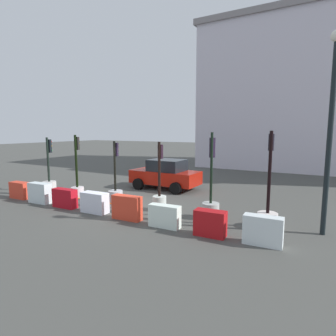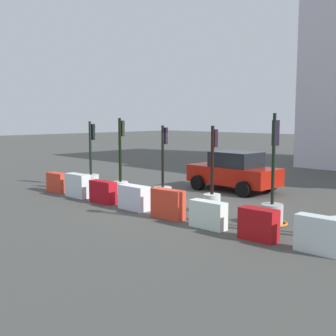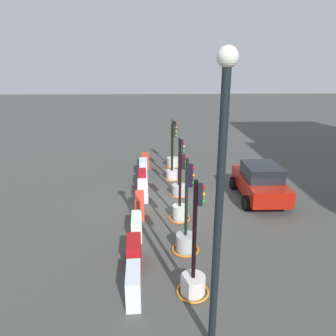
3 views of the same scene
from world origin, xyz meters
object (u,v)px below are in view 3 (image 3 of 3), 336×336
object	(u,v)px
construction_barrier_3	(143,191)
construction_barrier_5	(137,226)
traffic_light_1	(172,170)
traffic_light_5	(193,277)
traffic_light_2	(179,186)
construction_barrier_2	(142,179)
traffic_light_4	(186,237)
car_red_compact	(260,182)
traffic_light_0	(173,159)
construction_barrier_4	(140,205)
construction_barrier_0	(145,161)
street_lamp_post	(220,190)
construction_barrier_7	(134,285)
construction_barrier_6	(134,252)
construction_barrier_1	(143,168)
traffic_light_3	(180,207)

from	to	relation	value
construction_barrier_3	construction_barrier_5	world-z (taller)	construction_barrier_3
traffic_light_1	traffic_light_5	distance (m)	8.90
traffic_light_2	construction_barrier_5	size ratio (longest dim) A/B	2.53
traffic_light_5	construction_barrier_2	xyz separation A→B (m)	(-7.96, -1.65, -0.09)
traffic_light_4	construction_barrier_5	world-z (taller)	traffic_light_4
car_red_compact	traffic_light_4	bearing A→B (deg)	-42.63
traffic_light_0	construction_barrier_4	world-z (taller)	traffic_light_0
traffic_light_1	car_red_compact	distance (m)	4.76
traffic_light_5	construction_barrier_0	world-z (taller)	traffic_light_5
construction_barrier_4	car_red_compact	bearing A→B (deg)	105.50
car_red_compact	street_lamp_post	bearing A→B (deg)	-24.75
traffic_light_4	construction_barrier_7	xyz separation A→B (m)	(2.19, -1.58, -0.07)
traffic_light_0	construction_barrier_6	xyz separation A→B (m)	(9.76, -1.75, -0.08)
traffic_light_1	construction_barrier_1	size ratio (longest dim) A/B	2.68
construction_barrier_6	traffic_light_1	bearing A→B (deg)	168.04
traffic_light_4	construction_barrier_4	distance (m)	3.10
car_red_compact	construction_barrier_0	bearing A→B (deg)	-132.73
traffic_light_1	traffic_light_5	xyz separation A→B (m)	(8.90, 0.08, -0.05)
car_red_compact	construction_barrier_1	bearing A→B (deg)	-121.87
traffic_light_4	construction_barrier_1	size ratio (longest dim) A/B	2.81
construction_barrier_6	car_red_compact	size ratio (longest dim) A/B	0.26
construction_barrier_2	construction_barrier_4	world-z (taller)	construction_barrier_4
traffic_light_3	construction_barrier_4	bearing A→B (deg)	-104.61
traffic_light_3	street_lamp_post	xyz separation A→B (m)	(5.88, 0.23, 3.15)
traffic_light_0	traffic_light_1	size ratio (longest dim) A/B	0.95
construction_barrier_3	traffic_light_4	bearing A→B (deg)	20.02
traffic_light_1	construction_barrier_7	bearing A→B (deg)	-9.42
traffic_light_3	construction_barrier_1	xyz separation A→B (m)	(-5.33, -1.64, -0.06)
traffic_light_3	car_red_compact	size ratio (longest dim) A/B	0.73
street_lamp_post	construction_barrier_2	bearing A→B (deg)	-169.06
construction_barrier_2	traffic_light_5	bearing A→B (deg)	11.69
traffic_light_1	construction_barrier_1	bearing A→B (deg)	-112.97
traffic_light_3	construction_barrier_7	size ratio (longest dim) A/B	2.54
traffic_light_1	construction_barrier_6	xyz separation A→B (m)	(7.49, -1.59, -0.14)
construction_barrier_0	construction_barrier_6	world-z (taller)	construction_barrier_6
traffic_light_1	construction_barrier_4	xyz separation A→B (m)	(4.24, -1.56, -0.10)
traffic_light_5	construction_barrier_5	distance (m)	3.47
traffic_light_0	traffic_light_2	xyz separation A→B (m)	(4.49, 0.05, -0.03)
traffic_light_3	construction_barrier_1	world-z (taller)	traffic_light_3
traffic_light_4	construction_barrier_3	bearing A→B (deg)	-159.98
street_lamp_post	traffic_light_1	bearing A→B (deg)	-178.45
construction_barrier_2	construction_barrier_0	bearing A→B (deg)	178.87
construction_barrier_3	construction_barrier_5	distance (m)	3.29
construction_barrier_3	construction_barrier_7	xyz separation A→B (m)	(6.48, -0.01, 0.02)
traffic_light_1	traffic_light_2	world-z (taller)	traffic_light_1
construction_barrier_4	traffic_light_3	bearing A→B (deg)	75.39
construction_barrier_1	construction_barrier_6	xyz separation A→B (m)	(8.17, -0.01, -0.05)
traffic_light_5	construction_barrier_4	xyz separation A→B (m)	(-4.66, -1.63, -0.05)
traffic_light_0	construction_barrier_5	size ratio (longest dim) A/B	2.63
construction_barrier_1	traffic_light_2	bearing A→B (deg)	31.82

